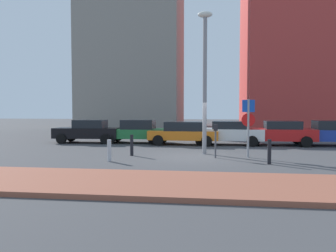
# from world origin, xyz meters

# --- Properties ---
(ground_plane) EXTENTS (120.00, 120.00, 0.00)m
(ground_plane) POSITION_xyz_m (0.00, 0.00, 0.00)
(ground_plane) COLOR #424244
(sidewalk_brick) EXTENTS (40.00, 3.26, 0.14)m
(sidewalk_brick) POSITION_xyz_m (0.00, -5.96, 0.07)
(sidewalk_brick) COLOR #93513D
(sidewalk_brick) RESTS_ON ground
(parked_car_black) EXTENTS (4.26, 2.05, 1.50)m
(parked_car_black) POSITION_xyz_m (-7.26, 5.49, 0.77)
(parked_car_black) COLOR black
(parked_car_black) RESTS_ON ground
(parked_car_green) EXTENTS (4.08, 2.09, 1.51)m
(parked_car_green) POSITION_xyz_m (-4.16, 5.79, 0.78)
(parked_car_green) COLOR #237238
(parked_car_green) RESTS_ON ground
(parked_car_orange) EXTENTS (4.27, 1.94, 1.42)m
(parked_car_orange) POSITION_xyz_m (-0.98, 5.09, 0.75)
(parked_car_orange) COLOR orange
(parked_car_orange) RESTS_ON ground
(parked_car_white) EXTENTS (4.53, 2.23, 1.46)m
(parked_car_white) POSITION_xyz_m (1.70, 5.43, 0.77)
(parked_car_white) COLOR white
(parked_car_white) RESTS_ON ground
(parked_car_red) EXTENTS (4.36, 2.02, 1.48)m
(parked_car_red) POSITION_xyz_m (4.74, 5.39, 0.77)
(parked_car_red) COLOR red
(parked_car_red) RESTS_ON ground
(parked_car_blue) EXTENTS (4.43, 2.19, 1.51)m
(parked_car_blue) POSITION_xyz_m (7.61, 5.56, 0.78)
(parked_car_blue) COLOR #1E389E
(parked_car_blue) RESTS_ON ground
(parking_sign_post) EXTENTS (0.60, 0.10, 2.62)m
(parking_sign_post) POSITION_xyz_m (2.34, 0.06, 1.64)
(parking_sign_post) COLOR gray
(parking_sign_post) RESTS_ON ground
(parking_meter) EXTENTS (0.18, 0.14, 1.50)m
(parking_meter) POSITION_xyz_m (0.88, -0.29, 0.97)
(parking_meter) COLOR #4C4C51
(parking_meter) RESTS_ON ground
(street_lamp) EXTENTS (0.70, 0.36, 6.85)m
(street_lamp) POSITION_xyz_m (0.37, 0.97, 4.04)
(street_lamp) COLOR gray
(street_lamp) RESTS_ON ground
(traffic_bollard_near) EXTENTS (0.15, 0.15, 0.99)m
(traffic_bollard_near) POSITION_xyz_m (2.96, -1.74, 0.49)
(traffic_bollard_near) COLOR black
(traffic_bollard_near) RESTS_ON ground
(traffic_bollard_mid) EXTENTS (0.16, 0.16, 0.99)m
(traffic_bollard_mid) POSITION_xyz_m (-2.99, -0.06, 0.49)
(traffic_bollard_mid) COLOR black
(traffic_bollard_mid) RESTS_ON ground
(traffic_bollard_far) EXTENTS (0.17, 0.17, 0.92)m
(traffic_bollard_far) POSITION_xyz_m (-3.51, -1.87, 0.46)
(traffic_bollard_far) COLOR #B7B7BC
(traffic_bollard_far) RESTS_ON ground
(building_colorful_midrise) EXTENTS (15.31, 13.29, 24.15)m
(building_colorful_midrise) POSITION_xyz_m (12.69, 29.44, 12.08)
(building_colorful_midrise) COLOR #BF3833
(building_colorful_midrise) RESTS_ON ground
(building_under_construction) EXTENTS (12.27, 10.55, 22.94)m
(building_under_construction) POSITION_xyz_m (-9.28, 26.90, 11.47)
(building_under_construction) COLOR gray
(building_under_construction) RESTS_ON ground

